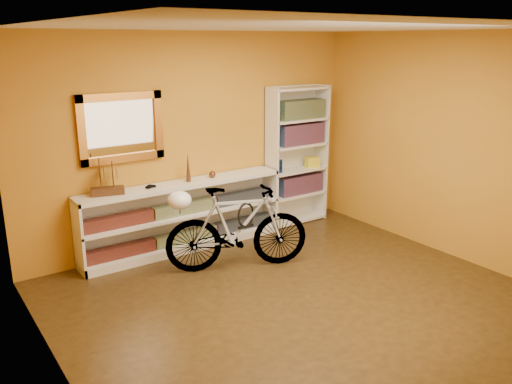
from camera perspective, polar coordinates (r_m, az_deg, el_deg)
floor at (r=5.38m, az=4.34°, el=-11.56°), size 4.50×4.00×0.01m
ceiling at (r=4.76m, az=5.04°, el=17.45°), size 4.50×4.00×0.01m
back_wall at (r=6.55m, az=-6.55°, el=5.57°), size 4.50×0.01×2.60m
left_wall at (r=3.94m, az=-21.69°, el=-2.67°), size 0.01×4.00×2.60m
right_wall at (r=6.55m, az=20.19°, el=4.68°), size 0.01×4.00×2.60m
gilt_mirror at (r=6.08m, az=-14.39°, el=6.75°), size 0.98×0.06×0.78m
wall_socket at (r=7.25m, az=0.06°, el=-1.85°), size 0.09×0.02×0.09m
console_unit at (r=6.47m, az=-7.78°, el=-2.61°), size 2.60×0.35×0.85m
cd_row_lower at (r=6.54m, az=-7.62°, el=-4.77°), size 2.50×0.13×0.14m
cd_row_upper at (r=6.42m, az=-7.74°, el=-1.73°), size 2.50×0.13×0.14m
model_ship at (r=5.96m, az=-15.90°, el=1.63°), size 0.38×0.22×0.42m
toy_car at (r=6.18m, az=-11.34°, el=0.45°), size 0.00×0.00×0.00m
bronze_ornament at (r=6.34m, az=-7.38°, el=2.70°), size 0.06×0.06×0.36m
decorative_orb at (r=6.53m, az=-4.76°, el=1.93°), size 0.09×0.09×0.09m
bookcase at (r=7.29m, az=4.45°, el=3.91°), size 0.90×0.30×1.90m
book_row_a at (r=7.41m, az=4.68°, el=0.90°), size 0.70×0.22×0.26m
book_row_b at (r=7.26m, az=4.81°, el=6.31°), size 0.70×0.22×0.28m
book_row_c at (r=7.21m, az=4.87°, el=8.93°), size 0.70×0.22×0.25m
travel_mug at (r=7.10m, az=2.57°, el=2.82°), size 0.08×0.08×0.18m
red_tin at (r=7.08m, az=3.13°, el=8.53°), size 0.15×0.15×0.17m
yellow_bag at (r=7.44m, az=6.12°, el=3.23°), size 0.21×0.16×0.14m
bicycle at (r=5.86m, az=-2.03°, el=-3.91°), size 1.00×1.68×0.96m
helmet at (r=5.66m, az=-8.30°, el=-0.89°), size 0.26×0.25×0.20m
u_lock at (r=5.83m, az=-1.11°, el=-2.51°), size 0.22×0.02×0.22m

